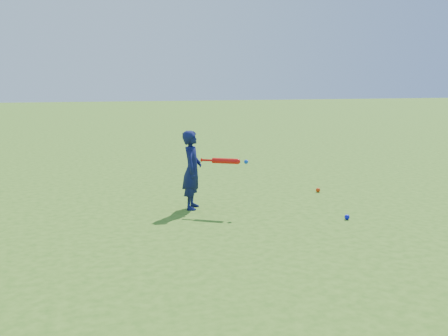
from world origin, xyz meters
The scene contains 5 objects.
ground centered at (0.00, 0.00, 0.00)m, with size 80.00×80.00×0.00m, color #366718.
child centered at (0.42, -0.16, 0.60)m, with size 0.44×0.29×1.20m, color #0F1446.
ground_ball_red centered at (2.78, 0.36, 0.04)m, with size 0.08×0.08×0.08m, color red.
ground_ball_blue centered at (2.39, -1.36, 0.04)m, with size 0.07×0.07×0.07m, color #0B10C6.
bat_swing centered at (0.88, -0.48, 0.77)m, with size 0.64×0.40×0.08m.
Camera 1 is at (-1.09, -7.45, 1.94)m, focal length 40.00 mm.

